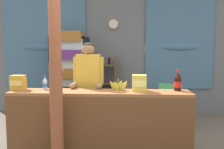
{
  "coord_description": "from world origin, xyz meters",
  "views": [
    {
      "loc": [
        0.3,
        -2.92,
        1.47
      ],
      "look_at": [
        0.08,
        0.99,
        1.08
      ],
      "focal_mm": 39.59,
      "sensor_mm": 36.0,
      "label": 1
    }
  ],
  "objects_px": {
    "stall_counter": "(99,119)",
    "shopkeeper": "(88,81)",
    "snack_box_choco_powder": "(18,82)",
    "plastic_lawn_chair": "(172,103)",
    "banana_bunch": "(119,86)",
    "timber_post": "(56,67)",
    "drink_fridge": "(70,71)",
    "snack_box_instant_noodle": "(139,83)",
    "soda_bottle_water": "(45,84)",
    "bottle_shelf_rack": "(106,85)",
    "soda_bottle_cola": "(178,82)"
  },
  "relations": [
    {
      "from": "drink_fridge",
      "to": "banana_bunch",
      "type": "height_order",
      "value": "drink_fridge"
    },
    {
      "from": "bottle_shelf_rack",
      "to": "snack_box_choco_powder",
      "type": "bearing_deg",
      "value": -118.16
    },
    {
      "from": "snack_box_choco_powder",
      "to": "shopkeeper",
      "type": "bearing_deg",
      "value": 21.58
    },
    {
      "from": "snack_box_instant_noodle",
      "to": "banana_bunch",
      "type": "height_order",
      "value": "snack_box_instant_noodle"
    },
    {
      "from": "shopkeeper",
      "to": "snack_box_choco_powder",
      "type": "bearing_deg",
      "value": -158.42
    },
    {
      "from": "timber_post",
      "to": "banana_bunch",
      "type": "distance_m",
      "value": 0.95
    },
    {
      "from": "timber_post",
      "to": "shopkeeper",
      "type": "xyz_separation_m",
      "value": [
        0.27,
        0.84,
        -0.27
      ]
    },
    {
      "from": "timber_post",
      "to": "snack_box_choco_powder",
      "type": "relative_size",
      "value": 12.76
    },
    {
      "from": "soda_bottle_cola",
      "to": "bottle_shelf_rack",
      "type": "bearing_deg",
      "value": 119.88
    },
    {
      "from": "banana_bunch",
      "to": "shopkeeper",
      "type": "bearing_deg",
      "value": 144.84
    },
    {
      "from": "plastic_lawn_chair",
      "to": "soda_bottle_water",
      "type": "relative_size",
      "value": 4.28
    },
    {
      "from": "soda_bottle_water",
      "to": "stall_counter",
      "type": "bearing_deg",
      "value": -13.54
    },
    {
      "from": "timber_post",
      "to": "soda_bottle_cola",
      "type": "relative_size",
      "value": 9.07
    },
    {
      "from": "snack_box_choco_powder",
      "to": "timber_post",
      "type": "bearing_deg",
      "value": -34.1
    },
    {
      "from": "shopkeeper",
      "to": "soda_bottle_cola",
      "type": "relative_size",
      "value": 5.46
    },
    {
      "from": "plastic_lawn_chair",
      "to": "snack_box_choco_powder",
      "type": "height_order",
      "value": "snack_box_choco_powder"
    },
    {
      "from": "snack_box_choco_powder",
      "to": "banana_bunch",
      "type": "height_order",
      "value": "snack_box_choco_powder"
    },
    {
      "from": "stall_counter",
      "to": "bottle_shelf_rack",
      "type": "relative_size",
      "value": 1.85
    },
    {
      "from": "soda_bottle_water",
      "to": "snack_box_choco_powder",
      "type": "height_order",
      "value": "snack_box_choco_powder"
    },
    {
      "from": "bottle_shelf_rack",
      "to": "banana_bunch",
      "type": "bearing_deg",
      "value": -80.5
    },
    {
      "from": "snack_box_instant_noodle",
      "to": "banana_bunch",
      "type": "distance_m",
      "value": 0.3
    },
    {
      "from": "timber_post",
      "to": "plastic_lawn_chair",
      "type": "relative_size",
      "value": 3.07
    },
    {
      "from": "snack_box_instant_noodle",
      "to": "stall_counter",
      "type": "bearing_deg",
      "value": -166.89
    },
    {
      "from": "plastic_lawn_chair",
      "to": "soda_bottle_water",
      "type": "xyz_separation_m",
      "value": [
        -2.02,
        -1.13,
        0.5
      ]
    },
    {
      "from": "timber_post",
      "to": "bottle_shelf_rack",
      "type": "relative_size",
      "value": 1.96
    },
    {
      "from": "drink_fridge",
      "to": "soda_bottle_cola",
      "type": "relative_size",
      "value": 6.37
    },
    {
      "from": "drink_fridge",
      "to": "soda_bottle_cola",
      "type": "bearing_deg",
      "value": -42.07
    },
    {
      "from": "stall_counter",
      "to": "snack_box_instant_noodle",
      "type": "bearing_deg",
      "value": 13.11
    },
    {
      "from": "drink_fridge",
      "to": "banana_bunch",
      "type": "bearing_deg",
      "value": -57.65
    },
    {
      "from": "banana_bunch",
      "to": "stall_counter",
      "type": "bearing_deg",
      "value": -142.77
    },
    {
      "from": "snack_box_choco_powder",
      "to": "banana_bunch",
      "type": "xyz_separation_m",
      "value": [
        1.43,
        0.04,
        -0.04
      ]
    },
    {
      "from": "shopkeeper",
      "to": "soda_bottle_cola",
      "type": "xyz_separation_m",
      "value": [
        1.3,
        -0.35,
        0.04
      ]
    },
    {
      "from": "drink_fridge",
      "to": "snack_box_choco_powder",
      "type": "distance_m",
      "value": 1.79
    },
    {
      "from": "snack_box_choco_powder",
      "to": "snack_box_instant_noodle",
      "type": "height_order",
      "value": "snack_box_instant_noodle"
    },
    {
      "from": "soda_bottle_water",
      "to": "bottle_shelf_rack",
      "type": "bearing_deg",
      "value": 70.24
    },
    {
      "from": "timber_post",
      "to": "snack_box_choco_powder",
      "type": "height_order",
      "value": "timber_post"
    },
    {
      "from": "stall_counter",
      "to": "shopkeeper",
      "type": "bearing_deg",
      "value": 113.18
    },
    {
      "from": "stall_counter",
      "to": "snack_box_choco_powder",
      "type": "bearing_deg",
      "value": 172.61
    },
    {
      "from": "stall_counter",
      "to": "timber_post",
      "type": "bearing_deg",
      "value": -148.39
    },
    {
      "from": "timber_post",
      "to": "soda_bottle_water",
      "type": "height_order",
      "value": "timber_post"
    },
    {
      "from": "plastic_lawn_chair",
      "to": "stall_counter",
      "type": "bearing_deg",
      "value": -132.37
    },
    {
      "from": "stall_counter",
      "to": "plastic_lawn_chair",
      "type": "bearing_deg",
      "value": 47.63
    },
    {
      "from": "bottle_shelf_rack",
      "to": "plastic_lawn_chair",
      "type": "relative_size",
      "value": 1.56
    },
    {
      "from": "shopkeeper",
      "to": "stall_counter",
      "type": "bearing_deg",
      "value": -66.82
    },
    {
      "from": "timber_post",
      "to": "drink_fridge",
      "type": "relative_size",
      "value": 1.42
    },
    {
      "from": "plastic_lawn_chair",
      "to": "snack_box_choco_powder",
      "type": "distance_m",
      "value": 2.72
    },
    {
      "from": "banana_bunch",
      "to": "timber_post",
      "type": "bearing_deg",
      "value": -146.42
    },
    {
      "from": "stall_counter",
      "to": "snack_box_choco_powder",
      "type": "relative_size",
      "value": 12.03
    },
    {
      "from": "soda_bottle_cola",
      "to": "timber_post",
      "type": "bearing_deg",
      "value": -162.69
    },
    {
      "from": "snack_box_instant_noodle",
      "to": "banana_bunch",
      "type": "bearing_deg",
      "value": 166.97
    }
  ]
}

